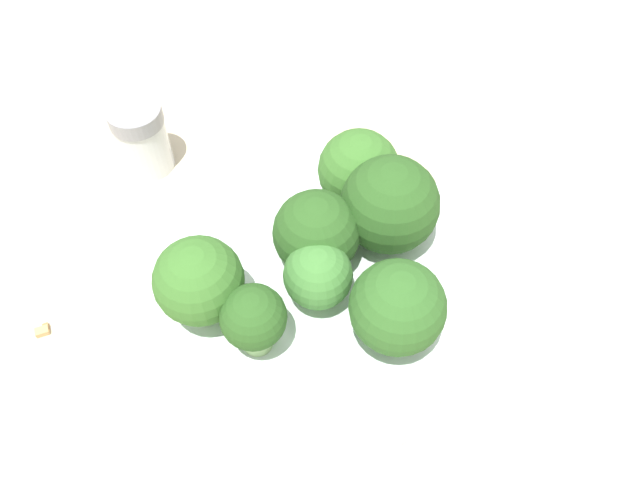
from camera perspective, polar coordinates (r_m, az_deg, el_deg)
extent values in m
plane|color=beige|center=(0.42, 0.00, -5.96)|extent=(3.00, 3.00, 0.00)
cylinder|color=silver|center=(0.40, 0.00, -4.41)|extent=(0.21, 0.21, 0.04)
cylinder|color=#8EB770|center=(0.36, -0.18, -4.59)|extent=(0.02, 0.02, 0.02)
sphere|color=#3D7533|center=(0.35, -0.19, -3.23)|extent=(0.04, 0.04, 0.04)
cylinder|color=#8EB770|center=(0.37, -0.12, -0.94)|extent=(0.01, 0.01, 0.02)
sphere|color=#28511E|center=(0.36, -0.12, 0.69)|extent=(0.05, 0.05, 0.05)
cylinder|color=#8EB770|center=(0.40, 3.43, 4.71)|extent=(0.02, 0.02, 0.02)
sphere|color=#386B28|center=(0.39, 3.56, 6.42)|extent=(0.05, 0.05, 0.05)
cylinder|color=#8EB770|center=(0.34, -5.85, -8.48)|extent=(0.02, 0.02, 0.02)
sphere|color=#28511E|center=(0.33, -6.12, -7.02)|extent=(0.04, 0.04, 0.04)
cylinder|color=#7A9E5B|center=(0.39, 6.11, 1.28)|extent=(0.02, 0.02, 0.02)
sphere|color=#28511E|center=(0.37, 6.40, 3.24)|extent=(0.06, 0.06, 0.06)
cylinder|color=#8EB770|center=(0.36, -10.48, -5.49)|extent=(0.02, 0.02, 0.03)
sphere|color=#386B28|center=(0.34, -11.02, -3.67)|extent=(0.05, 0.05, 0.05)
cylinder|color=#84AD66|center=(0.35, 6.76, -7.77)|extent=(0.02, 0.02, 0.02)
sphere|color=#2D5B23|center=(0.33, 7.10, -6.12)|extent=(0.05, 0.05, 0.05)
cylinder|color=silver|center=(0.49, -15.78, 8.43)|extent=(0.04, 0.04, 0.05)
cylinder|color=gray|center=(0.47, -16.57, 10.85)|extent=(0.04, 0.04, 0.01)
cube|color=tan|center=(0.44, -24.14, -7.51)|extent=(0.01, 0.01, 0.01)
cube|color=olive|center=(0.44, -23.82, -7.23)|extent=(0.01, 0.00, 0.01)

